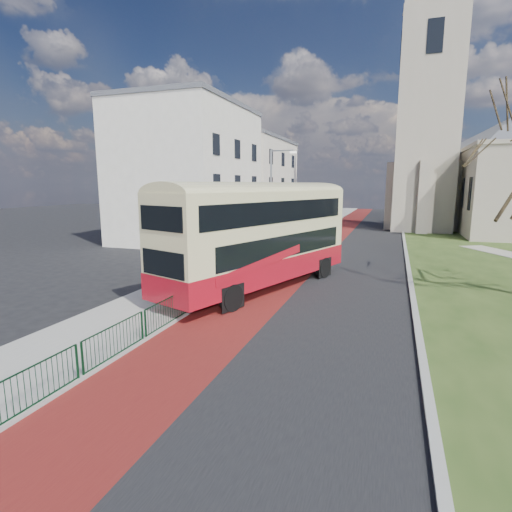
% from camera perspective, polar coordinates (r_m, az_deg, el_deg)
% --- Properties ---
extents(ground, '(160.00, 160.00, 0.00)m').
position_cam_1_polar(ground, '(15.15, -1.57, -10.61)').
color(ground, black).
rests_on(ground, ground).
extents(road_carriageway, '(9.00, 120.00, 0.01)m').
position_cam_1_polar(road_carriageway, '(33.87, 12.85, 0.77)').
color(road_carriageway, black).
rests_on(road_carriageway, ground).
extents(bus_lane, '(3.40, 120.00, 0.01)m').
position_cam_1_polar(bus_lane, '(34.25, 8.36, 1.03)').
color(bus_lane, '#591414').
rests_on(bus_lane, ground).
extents(pavement_west, '(4.00, 120.00, 0.12)m').
position_cam_1_polar(pavement_west, '(35.13, 2.26, 1.44)').
color(pavement_west, gray).
rests_on(pavement_west, ground).
extents(kerb_west, '(0.25, 120.00, 0.13)m').
position_cam_1_polar(kerb_west, '(34.62, 5.44, 1.28)').
color(kerb_west, '#999993').
rests_on(kerb_west, ground).
extents(kerb_east, '(0.25, 80.00, 0.13)m').
position_cam_1_polar(kerb_east, '(35.67, 20.57, 0.94)').
color(kerb_east, '#999993').
rests_on(kerb_east, ground).
extents(pedestrian_railing, '(0.07, 24.00, 1.12)m').
position_cam_1_polar(pedestrian_railing, '(19.60, -5.56, -4.13)').
color(pedestrian_railing, '#0B3219').
rests_on(pedestrian_railing, ground).
extents(gothic_church, '(16.38, 18.00, 40.00)m').
position_cam_1_polar(gothic_church, '(52.39, 28.52, 17.49)').
color(gothic_church, gray).
rests_on(gothic_church, ground).
extents(street_block_near, '(10.30, 14.30, 13.00)m').
position_cam_1_polar(street_block_near, '(40.07, -9.49, 11.64)').
color(street_block_near, silver).
rests_on(street_block_near, ground).
extents(street_block_far, '(10.30, 16.30, 11.50)m').
position_cam_1_polar(street_block_far, '(54.67, -1.33, 10.55)').
color(street_block_far, beige).
rests_on(street_block_far, ground).
extents(streetlamp, '(2.13, 0.18, 8.00)m').
position_cam_1_polar(streetlamp, '(32.64, 2.40, 8.77)').
color(streetlamp, gray).
rests_on(streetlamp, pavement_west).
extents(bus, '(6.92, 12.85, 5.27)m').
position_cam_1_polar(bus, '(20.46, 0.69, 3.50)').
color(bus, maroon).
rests_on(bus, ground).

